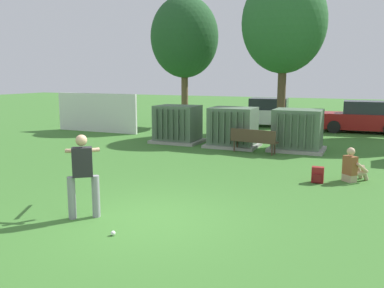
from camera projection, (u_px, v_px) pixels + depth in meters
The scene contains 14 objects.
ground_plane at pixel (146, 220), 8.28m from camera, with size 96.00×96.00×0.00m, color #3D752D.
fence_panel at pixel (97, 113), 21.13m from camera, with size 4.80×0.12×2.00m, color white.
transformer_west at pixel (178, 125), 17.80m from camera, with size 2.10×1.70×1.62m.
transformer_mid_west at pixel (233, 128), 16.70m from camera, with size 2.10×1.70×1.62m.
transformer_mid_east at pixel (298, 131), 15.82m from camera, with size 2.10×1.70×1.62m.
park_bench at pixel (253, 139), 15.31m from camera, with size 1.84×0.64×0.92m.
batter at pixel (83, 171), 8.32m from camera, with size 1.19×1.42×1.74m.
sports_ball at pixel (113, 233), 7.48m from camera, with size 0.09×0.09×0.09m, color white.
seated_spectator at pixel (353, 168), 11.28m from camera, with size 0.73×0.75×0.96m.
backpack at pixel (318, 175), 11.14m from camera, with size 0.33×0.27×0.44m.
tree_left at pixel (185, 37), 23.00m from camera, with size 3.84×3.84×7.34m.
tree_center_left at pixel (284, 23), 19.99m from camera, with size 4.16×4.16×7.95m.
parked_car_leftmost at pixel (267, 113), 23.56m from camera, with size 4.35×2.24×1.62m.
parked_car_left_of_center at pixel (362, 118), 20.96m from camera, with size 4.27×2.06×1.62m.
Camera 1 is at (4.01, -6.88, 2.91)m, focal length 38.05 mm.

